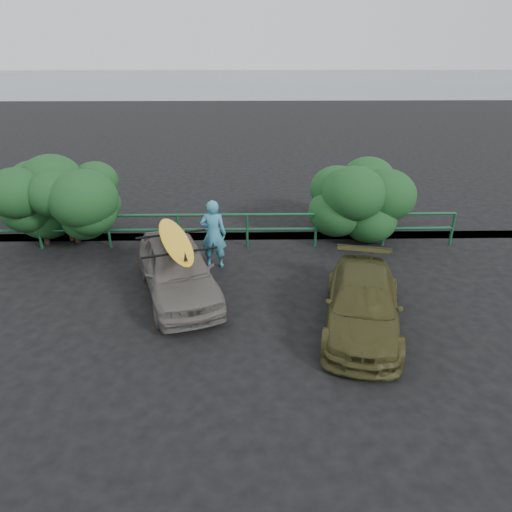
{
  "coord_description": "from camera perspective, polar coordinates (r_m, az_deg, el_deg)",
  "views": [
    {
      "loc": [
        1.03,
        -7.24,
        5.54
      ],
      "look_at": [
        1.21,
        2.31,
        0.98
      ],
      "focal_mm": 32.0,
      "sensor_mm": 36.0,
      "label": 1
    }
  ],
  "objects": [
    {
      "name": "olive_vehicle",
      "position": [
        9.8,
        13.2,
        -5.85
      ],
      "size": [
        2.32,
        4.0,
        1.09
      ],
      "primitive_type": "imported",
      "rotation": [
        0.0,
        0.0,
        -0.22
      ],
      "color": "#3C3B1A",
      "rests_on": "ground"
    },
    {
      "name": "ocean",
      "position": [
        67.47,
        -2.06,
        20.82
      ],
      "size": [
        200.0,
        200.0,
        0.0
      ],
      "primitive_type": "plane",
      "color": "slate",
      "rests_on": "ground"
    },
    {
      "name": "sedan",
      "position": [
        10.84,
        -9.77,
        -1.65
      ],
      "size": [
        2.67,
        4.12,
        1.3
      ],
      "primitive_type": "imported",
      "rotation": [
        0.0,
        0.0,
        0.32
      ],
      "color": "#635E58",
      "rests_on": "ground"
    },
    {
      "name": "surfboard",
      "position": [
        10.53,
        -10.07,
        1.99
      ],
      "size": [
        1.49,
        2.95,
        0.09
      ],
      "primitive_type": "ellipsoid",
      "rotation": [
        0.0,
        0.0,
        0.32
      ],
      "color": "yellow",
      "rests_on": "roof_rack"
    },
    {
      "name": "shrub_right",
      "position": [
        14.08,
        15.46,
        5.97
      ],
      "size": [
        3.2,
        2.4,
        2.08
      ],
      "primitive_type": null,
      "color": "#1A491F",
      "rests_on": "ground"
    },
    {
      "name": "guardrail",
      "position": [
        13.27,
        -5.45,
        3.19
      ],
      "size": [
        14.0,
        0.08,
        1.04
      ],
      "primitive_type": null,
      "color": "#154C2D",
      "rests_on": "ground"
    },
    {
      "name": "roof_rack",
      "position": [
        10.56,
        -10.04,
        1.63
      ],
      "size": [
        1.95,
        1.63,
        0.06
      ],
      "primitive_type": null,
      "rotation": [
        0.0,
        0.0,
        0.32
      ],
      "color": "black",
      "rests_on": "sedan"
    },
    {
      "name": "shrub_left",
      "position": [
        14.59,
        -24.69,
        5.71
      ],
      "size": [
        3.2,
        2.4,
        2.33
      ],
      "primitive_type": null,
      "color": "#1A491F",
      "rests_on": "ground"
    },
    {
      "name": "ground",
      "position": [
        9.17,
        -7.46,
        -11.87
      ],
      "size": [
        80.0,
        80.0,
        0.0
      ],
      "primitive_type": "plane",
      "color": "black"
    },
    {
      "name": "man",
      "position": [
        11.96,
        -5.35,
        2.74
      ],
      "size": [
        0.7,
        0.49,
        1.86
      ],
      "primitive_type": "imported",
      "rotation": [
        0.0,
        0.0,
        3.08
      ],
      "color": "teal",
      "rests_on": "ground"
    }
  ]
}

